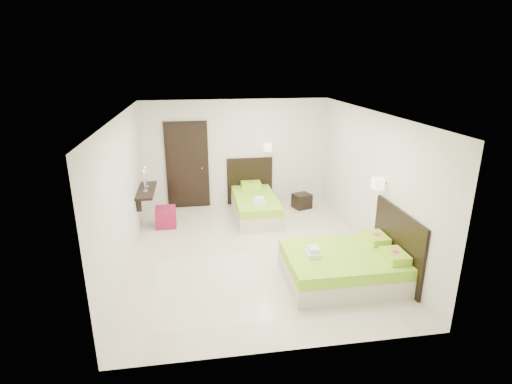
{
  "coord_description": "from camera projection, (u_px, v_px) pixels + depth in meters",
  "views": [
    {
      "loc": [
        -1.02,
        -6.77,
        3.48
      ],
      "look_at": [
        0.1,
        0.3,
        1.1
      ],
      "focal_mm": 28.0,
      "sensor_mm": 36.0,
      "label": 1
    }
  ],
  "objects": [
    {
      "name": "ottoman",
      "position": [
        166.0,
        217.0,
        8.7
      ],
      "size": [
        0.44,
        0.44,
        0.43
      ],
      "primitive_type": "cube",
      "rotation": [
        0.0,
        0.0,
        0.03
      ],
      "color": "maroon",
      "rests_on": "ground"
    },
    {
      "name": "bed_single",
      "position": [
        255.0,
        204.0,
        9.32
      ],
      "size": [
        1.13,
        1.89,
        1.56
      ],
      "color": "beige",
      "rests_on": "ground"
    },
    {
      "name": "console_shelf",
      "position": [
        146.0,
        191.0,
        8.53
      ],
      "size": [
        0.35,
        1.2,
        0.78
      ],
      "color": "black",
      "rests_on": "ground"
    },
    {
      "name": "door",
      "position": [
        187.0,
        166.0,
        9.62
      ],
      "size": [
        1.02,
        0.15,
        2.14
      ],
      "color": "black",
      "rests_on": "ground"
    },
    {
      "name": "nightstand",
      "position": [
        302.0,
        201.0,
        9.81
      ],
      "size": [
        0.49,
        0.47,
        0.36
      ],
      "primitive_type": "cube",
      "rotation": [
        0.0,
        0.0,
        0.33
      ],
      "color": "black",
      "rests_on": "ground"
    },
    {
      "name": "floor",
      "position": [
        253.0,
        252.0,
        7.6
      ],
      "size": [
        5.5,
        5.5,
        0.0
      ],
      "primitive_type": "plane",
      "color": "beige",
      "rests_on": "ground"
    },
    {
      "name": "bed_double",
      "position": [
        348.0,
        264.0,
        6.55
      ],
      "size": [
        1.89,
        1.6,
        1.56
      ],
      "color": "beige",
      "rests_on": "ground"
    }
  ]
}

